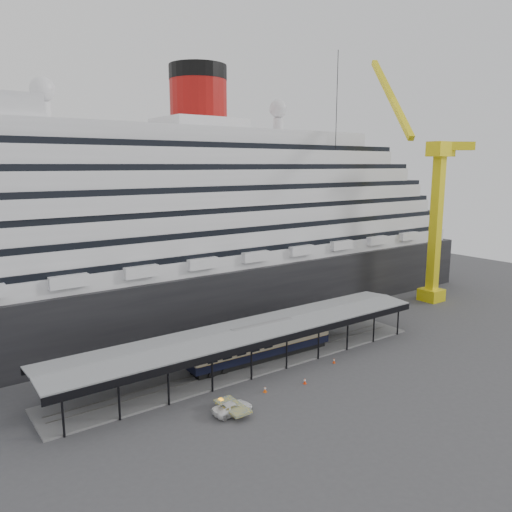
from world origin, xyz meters
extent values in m
plane|color=#3D3D3F|center=(0.00, 0.00, 0.00)|extent=(200.00, 200.00, 0.00)
cube|color=black|center=(0.00, 32.00, 5.00)|extent=(130.00, 30.00, 10.00)
cylinder|color=#9E0F0C|center=(8.00, 32.00, 37.40)|extent=(10.00, 10.00, 9.00)
cylinder|color=black|center=(8.00, 32.00, 42.65)|extent=(10.10, 10.10, 2.50)
sphere|color=silver|center=(-18.00, 32.00, 37.70)|extent=(3.60, 3.60, 3.60)
sphere|color=silver|center=(26.00, 32.00, 37.70)|extent=(3.60, 3.60, 3.60)
cube|color=slate|center=(0.00, 5.00, 0.12)|extent=(56.00, 8.00, 0.24)
cube|color=slate|center=(0.00, 4.28, 0.28)|extent=(54.00, 0.08, 0.10)
cube|color=slate|center=(0.00, 5.72, 0.28)|extent=(54.00, 0.08, 0.10)
cube|color=black|center=(0.00, 0.50, 4.45)|extent=(56.00, 0.18, 0.90)
cube|color=black|center=(0.00, 9.50, 4.45)|extent=(56.00, 0.18, 0.90)
cube|color=slate|center=(0.00, 5.00, 5.18)|extent=(56.00, 9.00, 0.24)
cube|color=yellow|center=(48.00, 10.00, 1.20)|extent=(4.00, 4.00, 2.40)
cube|color=yellow|center=(48.00, 10.00, 15.40)|extent=(1.80, 1.80, 26.00)
cube|color=yellow|center=(48.00, 10.00, 29.80)|extent=(5.00, 3.20, 2.80)
cube|color=yellow|center=(39.13, 15.12, 39.20)|extent=(11.42, 18.78, 16.80)
cube|color=yellow|center=(51.03, 8.25, 30.40)|extent=(6.00, 4.39, 1.60)
cylinder|color=black|center=(30.26, 20.24, 23.60)|extent=(0.12, 0.12, 47.21)
imported|color=white|center=(-9.67, -4.98, 0.64)|extent=(4.59, 2.15, 1.27)
cube|color=black|center=(1.88, 5.00, 0.59)|extent=(21.23, 3.00, 0.71)
cube|color=black|center=(1.88, 5.00, 1.50)|extent=(22.25, 3.43, 1.11)
cube|color=#C8B690|center=(1.88, 5.00, 2.71)|extent=(22.25, 3.47, 1.31)
cube|color=black|center=(1.88, 5.00, 3.57)|extent=(22.25, 3.43, 0.40)
cube|color=#E2520C|center=(-3.67, -3.00, 0.02)|extent=(0.52, 0.52, 0.03)
cone|color=#E2520C|center=(-3.67, -3.00, 0.42)|extent=(0.44, 0.44, 0.79)
cylinder|color=white|center=(-3.67, -3.00, 0.49)|extent=(0.25, 0.25, 0.15)
cube|color=red|center=(1.73, -4.08, 0.02)|extent=(0.49, 0.49, 0.03)
cone|color=red|center=(1.73, -4.08, 0.41)|extent=(0.41, 0.41, 0.77)
cylinder|color=white|center=(1.73, -4.08, 0.48)|extent=(0.25, 0.25, 0.15)
cube|color=#EC420D|center=(9.38, -1.50, 0.01)|extent=(0.43, 0.43, 0.03)
cone|color=#EC420D|center=(9.38, -1.50, 0.38)|extent=(0.37, 0.37, 0.71)
cylinder|color=white|center=(9.38, -1.50, 0.45)|extent=(0.23, 0.23, 0.14)
camera|label=1|loc=(-37.53, -47.51, 26.95)|focal=35.00mm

